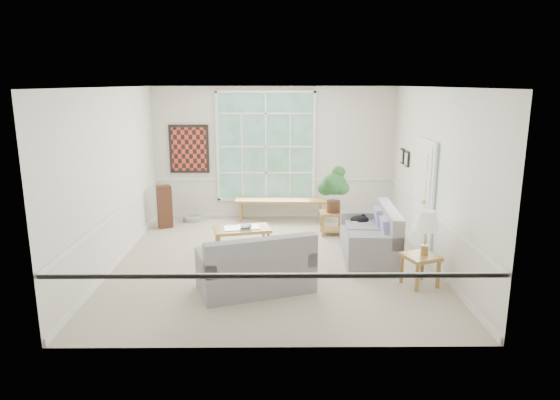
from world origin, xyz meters
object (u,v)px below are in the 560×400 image
object	(u,v)px
loveseat_right	(369,233)
end_table	(331,223)
loveseat_front	(255,261)
coffee_table	(242,238)
side_table	(420,270)

from	to	relation	value
loveseat_right	end_table	xyz separation A→B (m)	(-0.51, 1.47, -0.23)
loveseat_right	loveseat_front	distance (m)	2.41
coffee_table	side_table	xyz separation A→B (m)	(2.87, -1.82, 0.05)
side_table	loveseat_right	bearing A→B (deg)	114.54
loveseat_right	coffee_table	xyz separation A→B (m)	(-2.30, 0.58, -0.27)
loveseat_right	loveseat_front	bearing A→B (deg)	-142.39
coffee_table	loveseat_right	bearing A→B (deg)	-27.28
loveseat_front	coffee_table	distance (m)	2.00
end_table	loveseat_front	bearing A→B (deg)	-117.11
loveseat_right	end_table	world-z (taller)	loveseat_right
loveseat_right	coffee_table	world-z (taller)	loveseat_right
loveseat_front	loveseat_right	bearing A→B (deg)	16.18
side_table	coffee_table	bearing A→B (deg)	147.60
loveseat_front	coffee_table	size ratio (longest dim) A/B	1.58
loveseat_right	side_table	distance (m)	1.38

